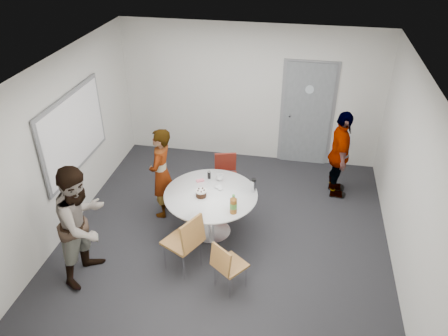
% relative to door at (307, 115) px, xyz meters
% --- Properties ---
extents(floor, '(5.00, 5.00, 0.00)m').
position_rel_door_xyz_m(floor, '(-1.10, -2.48, -1.03)').
color(floor, black).
rests_on(floor, ground).
extents(ceiling, '(5.00, 5.00, 0.00)m').
position_rel_door_xyz_m(ceiling, '(-1.10, -2.48, 1.67)').
color(ceiling, silver).
rests_on(ceiling, wall_back).
extents(wall_back, '(5.00, 0.00, 5.00)m').
position_rel_door_xyz_m(wall_back, '(-1.10, 0.02, 0.32)').
color(wall_back, silver).
rests_on(wall_back, floor).
extents(wall_left, '(0.00, 5.00, 5.00)m').
position_rel_door_xyz_m(wall_left, '(-3.60, -2.48, 0.32)').
color(wall_left, silver).
rests_on(wall_left, floor).
extents(wall_right, '(0.00, 5.00, 5.00)m').
position_rel_door_xyz_m(wall_right, '(1.40, -2.48, 0.32)').
color(wall_right, silver).
rests_on(wall_right, floor).
extents(wall_front, '(5.00, 0.00, 5.00)m').
position_rel_door_xyz_m(wall_front, '(-1.10, -4.98, 0.32)').
color(wall_front, silver).
rests_on(wall_front, floor).
extents(door, '(1.02, 0.17, 2.12)m').
position_rel_door_xyz_m(door, '(0.00, 0.00, 0.00)').
color(door, slate).
rests_on(door, wall_back).
extents(whiteboard, '(0.04, 1.90, 1.25)m').
position_rel_door_xyz_m(whiteboard, '(-3.56, -2.28, 0.42)').
color(whiteboard, gray).
rests_on(whiteboard, wall_left).
extents(table, '(1.42, 1.42, 1.05)m').
position_rel_door_xyz_m(table, '(-1.32, -2.54, -0.39)').
color(table, white).
rests_on(table, floor).
extents(chair_near_left, '(0.63, 0.61, 0.94)m').
position_rel_door_xyz_m(chair_near_left, '(-1.49, -3.41, -0.45)').
color(chair_near_left, brown).
rests_on(chair_near_left, floor).
extents(chair_near_right, '(0.53, 0.54, 0.78)m').
position_rel_door_xyz_m(chair_near_right, '(-0.89, -3.67, -0.56)').
color(chair_near_right, brown).
rests_on(chair_near_right, floor).
extents(chair_far, '(0.48, 0.51, 0.82)m').
position_rel_door_xyz_m(chair_far, '(-1.30, -1.49, -0.53)').
color(chair_far, maroon).
rests_on(chair_far, floor).
extents(person_main, '(0.38, 0.57, 1.55)m').
position_rel_door_xyz_m(person_main, '(-2.23, -2.17, -0.25)').
color(person_main, '#A5C6EA').
rests_on(person_main, floor).
extents(person_left, '(0.81, 0.96, 1.74)m').
position_rel_door_xyz_m(person_left, '(-2.82, -3.70, -0.16)').
color(person_left, white).
rests_on(person_left, floor).
extents(person_right, '(0.46, 0.96, 1.60)m').
position_rel_door_xyz_m(person_right, '(0.61, -1.06, -0.23)').
color(person_right, black).
rests_on(person_right, floor).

